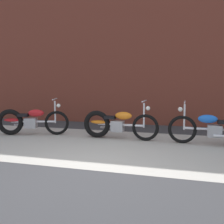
{
  "coord_description": "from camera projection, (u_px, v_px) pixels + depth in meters",
  "views": [
    {
      "loc": [
        1.48,
        -3.97,
        1.48
      ],
      "look_at": [
        -0.21,
        2.1,
        0.75
      ],
      "focal_mm": 41.5,
      "sensor_mm": 36.0,
      "label": 1
    }
  ],
  "objects": [
    {
      "name": "ground_plane",
      "position": [
        91.0,
        170.0,
        4.36
      ],
      "size": [
        80.0,
        80.0,
        0.0
      ],
      "primitive_type": "plane",
      "color": "#38383A"
    },
    {
      "name": "sidewalk_slab",
      "position": [
        117.0,
        146.0,
        6.04
      ],
      "size": [
        36.0,
        3.5,
        0.01
      ],
      "primitive_type": "cube",
      "color": "#B2ADA3",
      "rests_on": "ground"
    },
    {
      "name": "brick_building_wall",
      "position": [
        142.0,
        46.0,
        9.02
      ],
      "size": [
        36.0,
        0.5,
        5.44
      ],
      "primitive_type": "cube",
      "color": "brown",
      "rests_on": "ground"
    },
    {
      "name": "motorcycle_red",
      "position": [
        28.0,
        121.0,
        7.24
      ],
      "size": [
        1.95,
        0.81,
        1.03
      ],
      "rotation": [
        0.0,
        0.0,
        0.29
      ],
      "color": "black",
      "rests_on": "ground"
    },
    {
      "name": "motorcycle_orange",
      "position": [
        115.0,
        124.0,
        6.75
      ],
      "size": [
        2.01,
        0.58,
        1.03
      ],
      "rotation": [
        0.0,
        0.0,
        -0.02
      ],
      "color": "black",
      "rests_on": "ground"
    },
    {
      "name": "motorcycle_blue",
      "position": [
        218.0,
        129.0,
        6.02
      ],
      "size": [
        2.01,
        0.58,
        1.03
      ],
      "rotation": [
        0.0,
        0.0,
        3.13
      ],
      "color": "black",
      "rests_on": "ground"
    }
  ]
}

